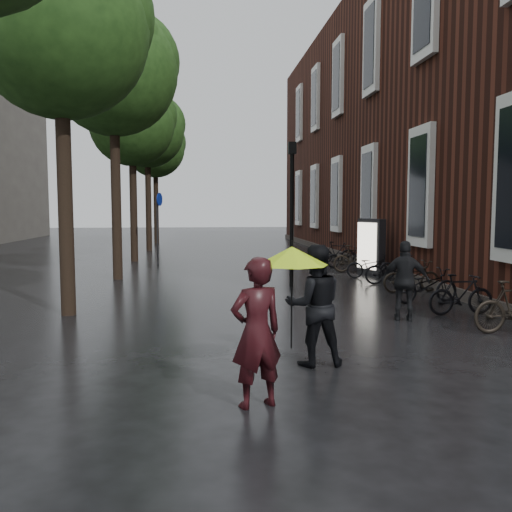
{
  "coord_description": "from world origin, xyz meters",
  "views": [
    {
      "loc": [
        -1.2,
        -5.23,
        2.38
      ],
      "look_at": [
        0.04,
        6.51,
        1.32
      ],
      "focal_mm": 38.0,
      "sensor_mm": 36.0,
      "label": 1
    }
  ],
  "objects": [
    {
      "name": "ground",
      "position": [
        0.0,
        0.0,
        0.0
      ],
      "size": [
        120.0,
        120.0,
        0.0
      ],
      "primitive_type": "plane",
      "color": "black"
    },
    {
      "name": "person_burgundy",
      "position": [
        -0.54,
        1.04,
        0.9
      ],
      "size": [
        0.76,
        0.63,
        1.8
      ],
      "primitive_type": "imported",
      "rotation": [
        0.0,
        0.0,
        3.48
      ],
      "color": "black",
      "rests_on": "ground"
    },
    {
      "name": "person_black",
      "position": [
        0.52,
        2.66,
        0.91
      ],
      "size": [
        0.89,
        0.7,
        1.83
      ],
      "primitive_type": "imported",
      "rotation": [
        0.0,
        0.0,
        3.15
      ],
      "color": "black",
      "rests_on": "ground"
    },
    {
      "name": "lime_umbrella",
      "position": [
        0.02,
        1.82,
        1.74
      ],
      "size": [
        0.98,
        0.98,
        1.45
      ],
      "rotation": [
        0.0,
        0.0,
        0.03
      ],
      "color": "black",
      "rests_on": "ground"
    },
    {
      "name": "ad_lightbox",
      "position": [
        4.77,
        13.12,
        1.0
      ],
      "size": [
        0.3,
        1.31,
        1.98
      ],
      "rotation": [
        0.0,
        0.0,
        0.29
      ],
      "color": "black",
      "rests_on": "ground"
    },
    {
      "name": "brick_building",
      "position": [
        10.47,
        19.46,
        5.99
      ],
      "size": [
        10.2,
        33.2,
        12.0
      ],
      "color": "#38160F",
      "rests_on": "ground"
    },
    {
      "name": "street_trees",
      "position": [
        -3.99,
        15.91,
        6.34
      ],
      "size": [
        4.33,
        34.03,
        8.91
      ],
      "color": "black",
      "rests_on": "ground"
    },
    {
      "name": "parked_bicycles",
      "position": [
        4.61,
        10.7,
        0.46
      ],
      "size": [
        2.08,
        13.58,
        1.01
      ],
      "color": "black",
      "rests_on": "ground"
    },
    {
      "name": "pedestrian_walking",
      "position": [
        3.1,
        5.64,
        0.84
      ],
      "size": [
        1.07,
        0.71,
        1.68
      ],
      "primitive_type": "imported",
      "rotation": [
        0.0,
        0.0,
        2.81
      ],
      "color": "black",
      "rests_on": "ground"
    },
    {
      "name": "cycle_sign",
      "position": [
        -2.87,
        17.53,
        1.97
      ],
      "size": [
        0.16,
        0.54,
        2.98
      ],
      "rotation": [
        0.0,
        0.0,
        -0.33
      ],
      "color": "#262628",
      "rests_on": "ground"
    },
    {
      "name": "lamp_post",
      "position": [
        1.57,
        10.85,
        2.62
      ],
      "size": [
        0.22,
        0.22,
        4.31
      ],
      "rotation": [
        0.0,
        0.0,
        -0.21
      ],
      "color": "black",
      "rests_on": "ground"
    }
  ]
}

